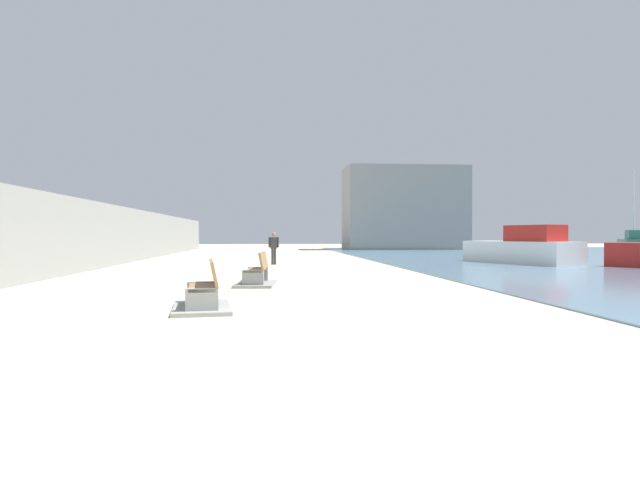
% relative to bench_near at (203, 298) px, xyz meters
% --- Properties ---
extents(ground_plane, '(120.00, 120.00, 0.00)m').
position_rel_bench_near_xyz_m(ground_plane, '(1.17, 15.34, -0.23)').
color(ground_plane, beige).
extents(seawall, '(0.80, 64.00, 2.90)m').
position_rel_bench_near_xyz_m(seawall, '(-6.33, 15.34, 1.22)').
color(seawall, gray).
rests_on(seawall, ground).
extents(bench_near, '(1.34, 2.21, 0.98)m').
position_rel_bench_near_xyz_m(bench_near, '(0.00, 0.00, 0.00)').
color(bench_near, gray).
rests_on(bench_near, ground).
extents(bench_far, '(1.28, 2.19, 0.98)m').
position_rel_bench_near_xyz_m(bench_far, '(0.95, 5.15, 0.00)').
color(bench_far, gray).
rests_on(bench_far, ground).
extents(person_walking, '(0.53, 0.22, 1.61)m').
position_rel_bench_near_xyz_m(person_walking, '(1.58, 16.13, 0.69)').
color(person_walking, '#333338').
rests_on(person_walking, ground).
extents(boat_nearest, '(4.23, 6.52, 1.92)m').
position_rel_bench_near_xyz_m(boat_nearest, '(14.22, 15.65, 0.54)').
color(boat_nearest, white).
rests_on(boat_nearest, water_bay).
extents(boat_far_left, '(4.13, 5.64, 7.50)m').
position_rel_bench_near_xyz_m(boat_far_left, '(34.88, 36.09, 0.53)').
color(boat_far_left, '#337060').
rests_on(boat_far_left, water_bay).
extents(harbor_building, '(12.00, 6.00, 8.29)m').
position_rel_bench_near_xyz_m(harbor_building, '(15.11, 43.34, 3.91)').
color(harbor_building, gray).
rests_on(harbor_building, ground).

